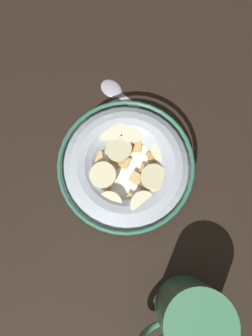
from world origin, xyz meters
TOP-DOWN VIEW (x-y plane):
  - ground_plane at (0.00, 0.00)cm, footprint 127.79×127.79cm
  - cereal_bowl at (-0.01, 0.01)cm, footprint 18.79×18.79cm
  - spoon at (-4.53, -11.06)cm, footprint 9.11×15.73cm
  - coffee_mug at (0.04, 20.66)cm, footprint 11.51×8.34cm

SIDE VIEW (x-z plane):
  - ground_plane at x=0.00cm, z-range -2.00..0.00cm
  - spoon at x=-4.53cm, z-range -0.08..0.72cm
  - cereal_bowl at x=-0.01cm, z-range 0.16..5.73cm
  - coffee_mug at x=0.04cm, z-range 0.00..9.88cm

